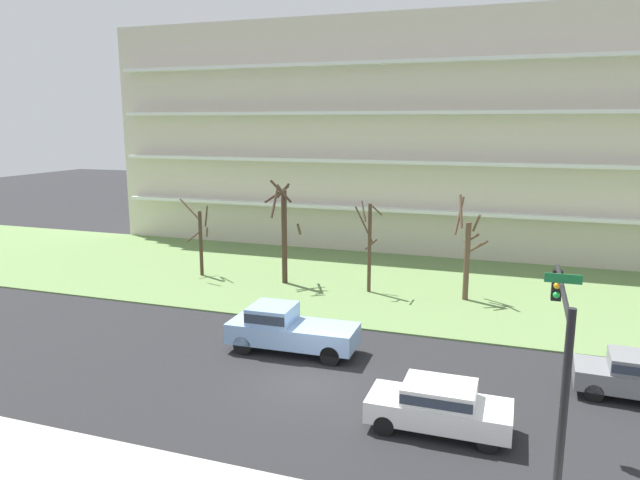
{
  "coord_description": "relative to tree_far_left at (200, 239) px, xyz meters",
  "views": [
    {
      "loc": [
        7.06,
        -19.08,
        9.47
      ],
      "look_at": [
        -1.63,
        6.0,
        4.13
      ],
      "focal_mm": 32.9,
      "sensor_mm": 36.0,
      "label": 1
    }
  ],
  "objects": [
    {
      "name": "tree_far_left",
      "position": [
        0.0,
        0.0,
        0.0
      ],
      "size": [
        1.67,
        1.83,
        4.93
      ],
      "color": "#423023",
      "rests_on": "ground"
    },
    {
      "name": "apartment_building",
      "position": [
        11.59,
        16.78,
        6.06
      ],
      "size": [
        48.63,
        14.68,
        16.89
      ],
      "color": "beige",
      "rests_on": "ground"
    },
    {
      "name": "tree_right",
      "position": [
        16.08,
        0.2,
        0.29
      ],
      "size": [
        1.78,
        1.66,
        5.74
      ],
      "color": "brown",
      "rests_on": "ground"
    },
    {
      "name": "sedan_white_near_left",
      "position": [
        16.64,
        -14.08,
        -1.52
      ],
      "size": [
        4.41,
        1.82,
        1.57
      ],
      "rotation": [
        0.0,
        0.0,
        0.0
      ],
      "color": "white",
      "rests_on": "ground"
    },
    {
      "name": "traffic_signal_mast",
      "position": [
        19.78,
        -16.69,
        1.59
      ],
      "size": [
        0.9,
        5.62,
        5.75
      ],
      "color": "black",
      "rests_on": "ground"
    },
    {
      "name": "tree_center",
      "position": [
        10.8,
        -0.15,
        0.44
      ],
      "size": [
        1.43,
        1.18,
        5.23
      ],
      "color": "#4C3828",
      "rests_on": "ground"
    },
    {
      "name": "grass_lawn_strip",
      "position": [
        11.59,
        1.92,
        -2.35
      ],
      "size": [
        80.0,
        16.0,
        0.08
      ],
      "primitive_type": "cube",
      "color": "#66844C",
      "rests_on": "ground"
    },
    {
      "name": "pickup_blue_center_left",
      "position": [
        9.72,
        -9.59,
        -1.37
      ],
      "size": [
        5.46,
        2.16,
        1.95
      ],
      "rotation": [
        0.0,
        0.0,
        3.17
      ],
      "color": "#8CB2E0",
      "rests_on": "ground"
    },
    {
      "name": "ground",
      "position": [
        11.59,
        -12.08,
        -2.39
      ],
      "size": [
        160.0,
        160.0,
        0.0
      ],
      "primitive_type": "plane",
      "color": "#232326"
    },
    {
      "name": "tree_left",
      "position": [
        5.59,
        0.07,
        0.96
      ],
      "size": [
        2.36,
        1.93,
        6.28
      ],
      "color": "#423023",
      "rests_on": "ground"
    }
  ]
}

